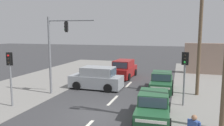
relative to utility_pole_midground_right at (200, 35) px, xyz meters
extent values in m
plane|color=#3A3A3D|center=(-5.83, -6.19, -4.65)|extent=(140.00, 140.00, 0.00)
cube|color=silver|center=(-5.83, -3.19, -4.65)|extent=(0.20, 2.40, 0.01)
cube|color=silver|center=(-5.83, 1.81, -4.65)|extent=(0.20, 2.40, 0.01)
cube|color=gray|center=(-14.33, -2.19, -4.64)|extent=(8.00, 40.00, 0.02)
cylinder|color=brown|center=(0.00, 0.00, -0.24)|extent=(0.26, 0.26, 8.83)
cylinder|color=slate|center=(-11.03, -2.97, -1.65)|extent=(0.18, 0.18, 6.00)
cylinder|color=slate|center=(-9.24, -2.80, 1.05)|extent=(3.59, 0.45, 0.11)
cube|color=black|center=(-9.60, -2.84, 0.60)|extent=(0.22, 0.28, 0.68)
cube|color=black|center=(-9.60, -2.84, 0.60)|extent=(0.08, 0.44, 0.84)
sphere|color=black|center=(-9.72, -2.85, 0.82)|extent=(0.13, 0.13, 0.13)
sphere|color=black|center=(-9.72, -2.85, 0.60)|extent=(0.13, 0.13, 0.13)
sphere|color=green|center=(-9.72, -2.85, 0.38)|extent=(0.13, 0.13, 0.13)
cylinder|color=slate|center=(-1.05, -2.91, -3.25)|extent=(0.12, 0.12, 2.80)
cube|color=black|center=(-1.05, -2.91, -1.51)|extent=(0.30, 0.26, 0.68)
cube|color=black|center=(-1.05, -2.91, -1.51)|extent=(0.44, 0.15, 0.84)
sphere|color=black|center=(-1.08, -3.03, -1.29)|extent=(0.13, 0.13, 0.13)
sphere|color=black|center=(-1.08, -3.03, -1.51)|extent=(0.13, 0.13, 0.13)
sphere|color=green|center=(-1.08, -3.03, -1.73)|extent=(0.13, 0.13, 0.13)
cylinder|color=slate|center=(-11.76, -6.39, -3.25)|extent=(0.12, 0.12, 2.80)
cube|color=black|center=(-11.76, -6.39, -1.51)|extent=(0.29, 0.23, 0.68)
cube|color=black|center=(-11.76, -6.39, -1.51)|extent=(0.44, 0.10, 0.84)
sphere|color=red|center=(-11.74, -6.51, -1.29)|extent=(0.13, 0.13, 0.13)
sphere|color=black|center=(-11.74, -6.51, -1.51)|extent=(0.13, 0.13, 0.13)
sphere|color=black|center=(-11.74, -6.51, -1.73)|extent=(0.13, 0.13, 0.13)
cube|color=maroon|center=(-7.07, 5.01, -4.02)|extent=(2.02, 4.57, 1.00)
cube|color=maroon|center=(-7.08, 4.81, -3.14)|extent=(1.83, 2.77, 0.76)
cube|color=#384756|center=(-7.03, 6.18, -3.14)|extent=(1.58, 0.13, 0.65)
cube|color=#384756|center=(-7.14, 3.44, -3.14)|extent=(1.55, 0.12, 0.61)
cube|color=white|center=(-6.98, 7.28, -3.79)|extent=(1.56, 0.10, 0.14)
cylinder|color=black|center=(-7.94, 6.44, -4.29)|extent=(0.25, 0.73, 0.72)
cylinder|color=black|center=(-6.10, 6.36, -4.29)|extent=(0.25, 0.73, 0.72)
cylinder|color=black|center=(-8.05, 3.65, -4.29)|extent=(0.25, 0.73, 0.72)
cylinder|color=black|center=(-6.21, 3.58, -4.29)|extent=(0.25, 0.73, 0.72)
cube|color=#A3A8AD|center=(-8.20, -0.43, -4.02)|extent=(4.52, 1.90, 1.00)
cube|color=#A3A8AD|center=(-8.00, -0.43, -3.14)|extent=(2.72, 1.75, 0.76)
cube|color=#384756|center=(-9.37, -0.42, -3.14)|extent=(0.08, 1.58, 0.65)
cube|color=#384756|center=(-6.63, -0.45, -3.14)|extent=(0.08, 1.55, 0.61)
cube|color=white|center=(-10.47, -0.40, -3.79)|extent=(0.06, 1.56, 0.14)
cylinder|color=black|center=(-9.60, -1.34, -4.29)|extent=(0.72, 0.23, 0.72)
cylinder|color=black|center=(-9.58, 0.50, -4.29)|extent=(0.72, 0.23, 0.72)
cylinder|color=black|center=(-6.81, -1.37, -4.29)|extent=(0.72, 0.23, 0.72)
cylinder|color=black|center=(-6.79, 0.47, -4.29)|extent=(0.72, 0.23, 0.72)
cube|color=#235633|center=(-2.68, -5.83, -4.11)|extent=(1.95, 4.29, 0.80)
cube|color=#235633|center=(-2.69, -5.78, -3.40)|extent=(1.67, 1.99, 0.62)
cube|color=#384756|center=(-2.63, -6.75, -3.40)|extent=(1.44, 0.14, 0.53)
cube|color=#384756|center=(-2.74, -4.81, -3.40)|extent=(1.41, 0.14, 0.50)
cube|color=white|center=(-2.56, -7.95, -3.93)|extent=(1.44, 0.13, 0.14)
cylinder|color=black|center=(-1.76, -7.08, -4.33)|extent=(0.23, 0.65, 0.64)
cylinder|color=black|center=(-3.46, -7.18, -4.33)|extent=(0.23, 0.65, 0.64)
cylinder|color=black|center=(-1.91, -4.48, -4.33)|extent=(0.23, 0.65, 0.64)
cylinder|color=black|center=(-3.61, -4.58, -4.33)|extent=(0.23, 0.65, 0.64)
cube|color=#235633|center=(-2.74, 0.62, -4.11)|extent=(1.81, 4.24, 0.80)
cube|color=#235633|center=(-2.74, 0.67, -3.40)|extent=(1.61, 1.94, 0.62)
cube|color=#384756|center=(-2.71, -0.30, -3.40)|extent=(1.44, 0.10, 0.53)
cube|color=#384756|center=(-2.76, 1.64, -3.40)|extent=(1.41, 0.10, 0.50)
cube|color=white|center=(-2.68, -1.50, -3.93)|extent=(1.45, 0.08, 0.14)
cylinder|color=black|center=(-1.85, -0.66, -4.33)|extent=(0.21, 0.64, 0.64)
cylinder|color=black|center=(-3.55, -0.71, -4.33)|extent=(0.21, 0.64, 0.64)
cylinder|color=black|center=(-1.92, 1.94, -4.33)|extent=(0.21, 0.64, 0.64)
cylinder|color=black|center=(-3.62, 1.90, -4.33)|extent=(0.21, 0.64, 0.64)
sphere|color=#9E7051|center=(-0.77, -8.94, -3.13)|extent=(0.22, 0.22, 0.22)
cylinder|color=#33519E|center=(-0.96, -8.81, -3.53)|extent=(0.09, 0.09, 0.54)
camera|label=1|loc=(-1.43, -17.63, 0.13)|focal=35.00mm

